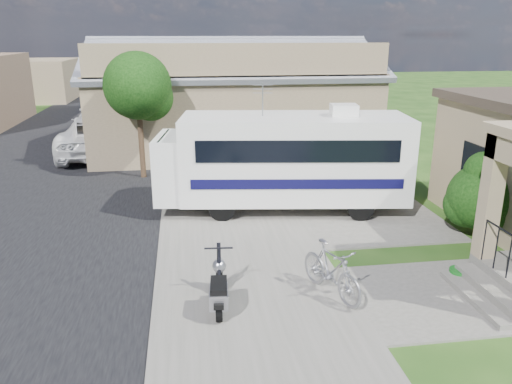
{
  "coord_description": "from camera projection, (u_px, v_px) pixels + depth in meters",
  "views": [
    {
      "loc": [
        -2.24,
        -9.39,
        5.1
      ],
      "look_at": [
        -0.5,
        2.5,
        1.3
      ],
      "focal_mm": 35.0,
      "sensor_mm": 36.0,
      "label": 1
    }
  ],
  "objects": [
    {
      "name": "ground",
      "position": [
        296.0,
        283.0,
        10.7
      ],
      "size": [
        120.0,
        120.0,
        0.0
      ],
      "primitive_type": "plane",
      "color": "#183B10"
    },
    {
      "name": "street_slab",
      "position": [
        47.0,
        174.0,
        19.1
      ],
      "size": [
        9.0,
        80.0,
        0.02
      ],
      "primitive_type": "cube",
      "color": "black",
      "rests_on": "ground"
    },
    {
      "name": "sidewalk_slab",
      "position": [
        217.0,
        167.0,
        19.99
      ],
      "size": [
        4.0,
        80.0,
        0.06
      ],
      "primitive_type": "cube",
      "color": "#5B5952",
      "rests_on": "ground"
    },
    {
      "name": "driveway_slab",
      "position": [
        311.0,
        209.0,
        15.15
      ],
      "size": [
        7.0,
        6.0,
        0.05
      ],
      "primitive_type": "cube",
      "color": "#5B5952",
      "rests_on": "ground"
    },
    {
      "name": "walk_slab",
      "position": [
        450.0,
        295.0,
        10.17
      ],
      "size": [
        4.0,
        3.0,
        0.05
      ],
      "primitive_type": "cube",
      "color": "#5B5952",
      "rests_on": "ground"
    },
    {
      "name": "warehouse",
      "position": [
        231.0,
        104.0,
        23.28
      ],
      "size": [
        12.5,
        8.4,
        5.04
      ],
      "color": "#7B664C",
      "rests_on": "ground"
    },
    {
      "name": "distant_bldg_near",
      "position": [
        22.0,
        80.0,
        40.23
      ],
      "size": [
        8.0,
        7.0,
        3.2
      ],
      "primitive_type": "cube",
      "color": "#7B664C",
      "rests_on": "ground"
    },
    {
      "name": "street_tree_a",
      "position": [
        141.0,
        89.0,
        17.75
      ],
      "size": [
        2.44,
        2.4,
        4.58
      ],
      "color": "#302115",
      "rests_on": "ground"
    },
    {
      "name": "street_tree_b",
      "position": [
        154.0,
        68.0,
        27.14
      ],
      "size": [
        2.44,
        2.4,
        4.73
      ],
      "color": "#302115",
      "rests_on": "ground"
    },
    {
      "name": "street_tree_c",
      "position": [
        160.0,
        64.0,
        35.72
      ],
      "size": [
        2.44,
        2.4,
        4.42
      ],
      "color": "#302115",
      "rests_on": "ground"
    },
    {
      "name": "motorhome",
      "position": [
        285.0,
        158.0,
        14.76
      ],
      "size": [
        7.55,
        3.25,
        3.75
      ],
      "rotation": [
        0.0,
        0.0,
        -0.13
      ],
      "color": "white",
      "rests_on": "ground"
    },
    {
      "name": "shrub",
      "position": [
        482.0,
        194.0,
        12.88
      ],
      "size": [
        1.87,
        1.79,
        2.3
      ],
      "color": "#302115",
      "rests_on": "ground"
    },
    {
      "name": "scooter",
      "position": [
        219.0,
        288.0,
        9.51
      ],
      "size": [
        0.56,
        1.61,
        1.06
      ],
      "rotation": [
        0.0,
        0.0,
        -0.08
      ],
      "color": "black",
      "rests_on": "ground"
    },
    {
      "name": "bicycle",
      "position": [
        331.0,
        273.0,
        9.96
      ],
      "size": [
        1.15,
        1.9,
        1.1
      ],
      "primitive_type": "imported",
      "rotation": [
        0.0,
        0.0,
        0.37
      ],
      "color": "#939399",
      "rests_on": "ground"
    },
    {
      "name": "pickup_truck",
      "position": [
        100.0,
        134.0,
        22.11
      ],
      "size": [
        3.15,
        6.52,
        1.79
      ],
      "primitive_type": "imported",
      "rotation": [
        0.0,
        0.0,
        3.17
      ],
      "color": "white",
      "rests_on": "ground"
    },
    {
      "name": "van",
      "position": [
        104.0,
        113.0,
        28.09
      ],
      "size": [
        2.54,
        5.99,
        1.73
      ],
      "primitive_type": "imported",
      "rotation": [
        0.0,
        0.0,
        -0.02
      ],
      "color": "white",
      "rests_on": "ground"
    },
    {
      "name": "garden_hose",
      "position": [
        459.0,
        275.0,
        10.87
      ],
      "size": [
        0.44,
        0.44,
        0.2
      ],
      "primitive_type": "cylinder",
      "color": "#135F19",
      "rests_on": "ground"
    }
  ]
}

